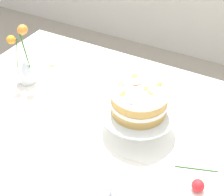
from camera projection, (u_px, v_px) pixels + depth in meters
name	position (u px, v px, depth m)	size (l,w,h in m)	color
dining_table	(94.00, 133.00, 1.42)	(1.40, 1.00, 0.74)	white
linen_napkin	(137.00, 130.00, 1.31)	(0.32, 0.32, 0.00)	white
cake_stand	(138.00, 115.00, 1.26)	(0.29, 0.29, 0.10)	silver
layer_cake	(139.00, 100.00, 1.21)	(0.22, 0.22, 0.12)	tan
flower_vase	(24.00, 64.00, 1.50)	(0.10, 0.12, 0.30)	silver
teacup	(102.00, 189.00, 1.06)	(0.13, 0.13, 0.05)	white
fallen_rose	(198.00, 185.00, 1.08)	(0.15, 0.13, 0.04)	#2D6028
loose_petal_0	(52.00, 66.00, 1.67)	(0.04, 0.02, 0.00)	yellow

